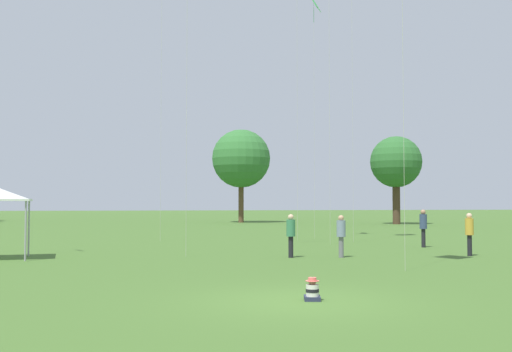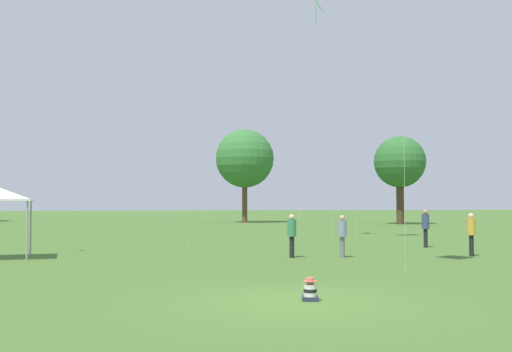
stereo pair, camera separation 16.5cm
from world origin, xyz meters
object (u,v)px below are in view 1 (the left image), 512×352
Objects in this scene: kite_2 at (314,7)px; distant_tree_2 at (241,159)px; person_standing_4 at (423,225)px; distant_tree_0 at (396,163)px; person_standing_5 at (341,232)px; person_standing_3 at (469,230)px; person_standing_1 at (291,232)px; seated_toddler at (312,291)px.

kite_2 is 30.18m from distant_tree_2.
person_standing_4 is 31.92m from distant_tree_0.
person_standing_5 is at bearing -115.75° from kite_2.
person_standing_3 is 5.40m from person_standing_5.
distant_tree_0 is at bearing 23.54° from person_standing_3.
person_standing_1 is at bearing -118.53° from person_standing_4.
person_standing_5 is 0.17× the size of distant_tree_2.
seated_toddler is 17.29m from person_standing_4.
person_standing_3 is at bearing -91.10° from kite_2.
person_standing_4 is 7.20m from person_standing_5.
kite_2 is at bearing 56.04° from person_standing_3.
person_standing_4 is (9.54, 14.40, 0.89)m from seated_toddler.
person_standing_5 reaches higher than seated_toddler.
distant_tree_2 is (-3.26, 41.74, 5.89)m from person_standing_3.
distant_tree_0 is 16.53m from distant_tree_2.
seated_toddler is at bearing -115.30° from distant_tree_0.
kite_2 is at bearing 85.80° from seated_toddler.
kite_2 is 1.70× the size of distant_tree_0.
kite_2 is at bearing 146.30° from person_standing_4.
distant_tree_2 reaches higher than person_standing_1.
person_standing_1 is 0.11× the size of kite_2.
person_standing_4 is 0.18× the size of distant_tree_2.
distant_tree_2 reaches higher than person_standing_4.
person_standing_5 is at bearing -116.38° from distant_tree_0.
distant_tree_0 is (14.54, 21.76, -7.99)m from kite_2.
person_standing_3 is at bearing -108.49° from distant_tree_0.
distant_tree_0 is at bearing 101.97° from person_standing_4.
kite_2 is at bearing -89.70° from distant_tree_2.
person_standing_1 is 18.24m from kite_2.
person_standing_4 reaches higher than person_standing_1.
distant_tree_0 is (11.44, 34.21, 5.15)m from person_standing_3.
seated_toddler is at bearing -114.48° from person_standing_1.
person_standing_1 is 0.94× the size of person_standing_4.
seated_toddler is at bearing 2.12° from person_standing_5.
distant_tree_0 is (20.73, 43.86, 5.99)m from seated_toddler.
person_standing_3 reaches higher than seated_toddler.
kite_2 is (-3.35, 7.70, 13.09)m from person_standing_4.
seated_toddler is 13.42m from person_standing_3.
distant_tree_0 reaches higher than person_standing_5.
seated_toddler is 0.05× the size of distant_tree_2.
person_standing_1 is 0.98× the size of person_standing_3.
distant_tree_2 is (-3.50, 37.00, 5.84)m from person_standing_4.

